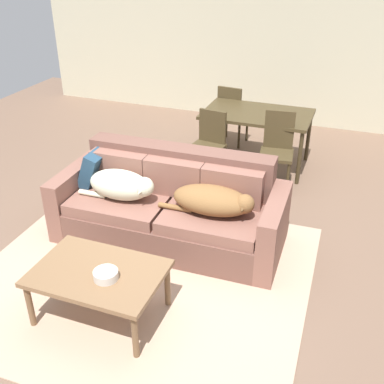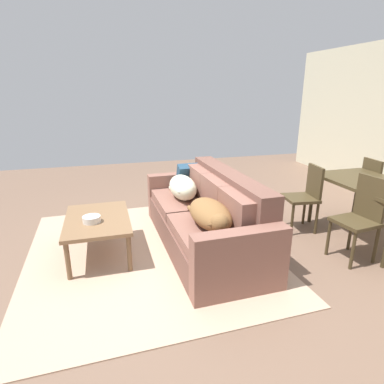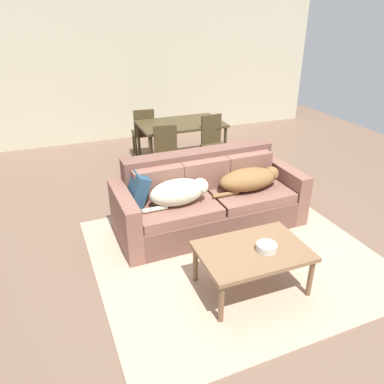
{
  "view_description": "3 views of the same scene",
  "coord_description": "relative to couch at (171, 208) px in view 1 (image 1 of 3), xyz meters",
  "views": [
    {
      "loc": [
        1.58,
        -3.65,
        2.77
      ],
      "look_at": [
        0.18,
        0.09,
        0.58
      ],
      "focal_mm": 43.49,
      "sensor_mm": 36.0,
      "label": 1
    },
    {
      "loc": [
        3.34,
        -1.06,
        1.83
      ],
      "look_at": [
        -0.01,
        -0.11,
        0.71
      ],
      "focal_mm": 29.67,
      "sensor_mm": 36.0,
      "label": 2
    },
    {
      "loc": [
        -1.74,
        -3.71,
        2.52
      ],
      "look_at": [
        -0.29,
        0.02,
        0.53
      ],
      "focal_mm": 35.28,
      "sensor_mm": 36.0,
      "label": 3
    }
  ],
  "objects": [
    {
      "name": "back_partition",
      "position": [
        0.05,
        3.91,
        1.0
      ],
      "size": [
        8.0,
        0.12,
        2.7
      ],
      "primitive_type": "cube",
      "color": "beige",
      "rests_on": "ground"
    },
    {
      "name": "ground_plane",
      "position": [
        0.05,
        -0.09,
        -0.35
      ],
      "size": [
        10.0,
        10.0,
        0.0
      ],
      "primitive_type": "plane",
      "color": "brown"
    },
    {
      "name": "dining_chair_far_left",
      "position": [
        -0.13,
        2.61,
        0.15
      ],
      "size": [
        0.44,
        0.44,
        0.9
      ],
      "rotation": [
        0.0,
        0.0,
        3.04
      ],
      "color": "#443720",
      "rests_on": "ground"
    },
    {
      "name": "dining_table",
      "position": [
        0.38,
        2.05,
        0.33
      ],
      "size": [
        1.41,
        0.87,
        0.74
      ],
      "color": "#443720",
      "rests_on": "ground"
    },
    {
      "name": "area_rug",
      "position": [
        0.0,
        -0.73,
        -0.34
      ],
      "size": [
        3.06,
        2.78,
        0.01
      ],
      "primitive_type": "cube",
      "rotation": [
        0.0,
        0.0,
        0.02
      ],
      "color": "tan",
      "rests_on": "ground"
    },
    {
      "name": "dining_chair_near_right",
      "position": [
        0.77,
        1.53,
        0.18
      ],
      "size": [
        0.44,
        0.44,
        0.95
      ],
      "rotation": [
        0.0,
        0.0,
        0.12
      ],
      "color": "#443720",
      "rests_on": "ground"
    },
    {
      "name": "bowl_on_coffee_table",
      "position": [
        0.02,
        -1.33,
        0.14
      ],
      "size": [
        0.19,
        0.19,
        0.07
      ],
      "primitive_type": "cylinder",
      "color": "silver",
      "rests_on": "coffee_table"
    },
    {
      "name": "throw_pillow_by_left_arm",
      "position": [
        -0.88,
        0.03,
        0.29
      ],
      "size": [
        0.27,
        0.39,
        0.4
      ],
      "primitive_type": "cube",
      "rotation": [
        0.0,
        0.35,
        0.03
      ],
      "color": "navy",
      "rests_on": "couch"
    },
    {
      "name": "couch",
      "position": [
        0.0,
        0.0,
        0.0
      ],
      "size": [
        2.32,
        0.98,
        0.9
      ],
      "rotation": [
        0.0,
        0.0,
        0.02
      ],
      "color": "brown",
      "rests_on": "ground"
    },
    {
      "name": "dining_chair_near_left",
      "position": [
        -0.08,
        1.41,
        0.15
      ],
      "size": [
        0.45,
        0.45,
        0.89
      ],
      "rotation": [
        0.0,
        0.0,
        -0.13
      ],
      "color": "#443720",
      "rests_on": "ground"
    },
    {
      "name": "dog_on_left_cushion",
      "position": [
        -0.44,
        -0.19,
        0.28
      ],
      "size": [
        0.8,
        0.34,
        0.3
      ],
      "rotation": [
        0.0,
        0.0,
        0.02
      ],
      "color": "beige",
      "rests_on": "couch"
    },
    {
      "name": "dog_on_right_cushion",
      "position": [
        0.5,
        -0.13,
        0.26
      ],
      "size": [
        0.92,
        0.4,
        0.26
      ],
      "rotation": [
        0.0,
        0.0,
        0.02
      ],
      "color": "brown",
      "rests_on": "couch"
    },
    {
      "name": "coffee_table",
      "position": [
        -0.09,
        -1.28,
        0.06
      ],
      "size": [
        1.03,
        0.7,
        0.46
      ],
      "color": "brown",
      "rests_on": "ground"
    }
  ]
}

